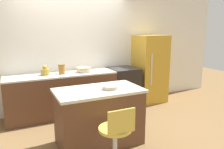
# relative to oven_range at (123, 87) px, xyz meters

# --- Properties ---
(ground_plane) EXTENTS (14.00, 14.00, 0.00)m
(ground_plane) POSITION_rel_oven_range_xyz_m (-1.10, -0.34, -0.44)
(ground_plane) COLOR brown
(wall_back) EXTENTS (8.00, 0.06, 2.60)m
(wall_back) POSITION_rel_oven_range_xyz_m (-1.10, 0.35, 0.86)
(wall_back) COLOR white
(wall_back) RESTS_ON ground_plane
(back_counter) EXTENTS (2.21, 0.64, 0.89)m
(back_counter) POSITION_rel_oven_range_xyz_m (-1.43, 0.00, -0.00)
(back_counter) COLOR brown
(back_counter) RESTS_ON ground_plane
(kitchen_island) EXTENTS (1.31, 0.74, 0.88)m
(kitchen_island) POSITION_rel_oven_range_xyz_m (-1.18, -1.40, -0.00)
(kitchen_island) COLOR brown
(kitchen_island) RESTS_ON ground_plane
(oven_range) EXTENTS (0.64, 0.66, 0.89)m
(oven_range) POSITION_rel_oven_range_xyz_m (0.00, 0.00, 0.00)
(oven_range) COLOR black
(oven_range) RESTS_ON ground_plane
(refrigerator) EXTENTS (0.70, 0.67, 1.63)m
(refrigerator) POSITION_rel_oven_range_xyz_m (0.74, 0.00, 0.37)
(refrigerator) COLOR gold
(refrigerator) RESTS_ON ground_plane
(stool_chair) EXTENTS (0.42, 0.42, 0.86)m
(stool_chair) POSITION_rel_oven_range_xyz_m (-1.24, -2.11, -0.03)
(stool_chair) COLOR #B7B7BC
(stool_chair) RESTS_ON ground_plane
(kettle) EXTENTS (0.16, 0.16, 0.19)m
(kettle) POSITION_rel_oven_range_xyz_m (-1.76, -0.03, 0.52)
(kettle) COLOR #B29333
(kettle) RESTS_ON back_counter
(mixing_bowl) EXTENTS (0.30, 0.30, 0.10)m
(mixing_bowl) POSITION_rel_oven_range_xyz_m (-0.97, -0.03, 0.49)
(mixing_bowl) COLOR #C1B28E
(mixing_bowl) RESTS_ON back_counter
(canister_jar) EXTENTS (0.13, 0.13, 0.18)m
(canister_jar) POSITION_rel_oven_range_xyz_m (-1.43, -0.03, 0.54)
(canister_jar) COLOR #9E6623
(canister_jar) RESTS_ON back_counter
(fruit_bowl) EXTENTS (0.24, 0.24, 0.05)m
(fruit_bowl) POSITION_rel_oven_range_xyz_m (-1.02, -1.47, 0.47)
(fruit_bowl) COLOR #C1B28E
(fruit_bowl) RESTS_ON kitchen_island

